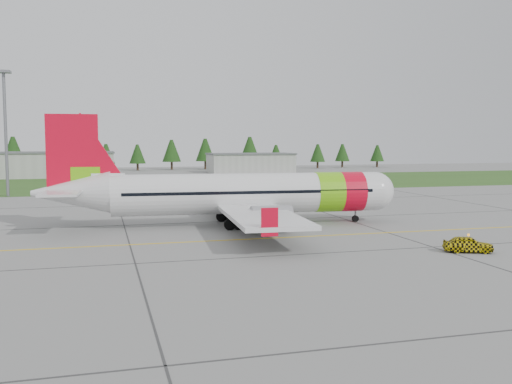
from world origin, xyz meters
name	(u,v)px	position (x,y,z in m)	size (l,w,h in m)	color
ground	(324,253)	(0.00, 0.00, 0.00)	(320.00, 320.00, 0.00)	gray
aircraft	(240,194)	(-2.89, 16.82, 3.40)	(38.88, 35.88, 11.77)	silver
follow_me_car	(469,228)	(11.50, -2.74, 1.97)	(1.58, 1.34, 3.93)	yellow
service_van	(84,182)	(-20.07, 58.70, 2.13)	(1.49, 1.41, 4.26)	white
grass_strip	(182,182)	(0.00, 82.00, 0.01)	(320.00, 50.00, 0.03)	#30561E
taxi_guideline	(292,237)	(0.00, 8.00, 0.01)	(120.00, 0.25, 0.02)	gold
hangar_west	(48,165)	(-30.00, 110.00, 3.00)	(32.00, 14.00, 6.00)	#A8A8A3
hangar_east	(250,163)	(25.00, 118.00, 2.60)	(24.00, 12.00, 5.20)	#A8A8A3
floodlight_mast	(6,135)	(-32.00, 58.00, 10.00)	(0.50, 0.50, 20.00)	slate
treeline	(157,154)	(0.00, 138.00, 5.00)	(160.00, 8.00, 10.00)	#1C3F14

